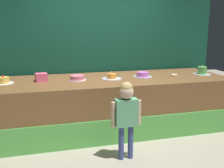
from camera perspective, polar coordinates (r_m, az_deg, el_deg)
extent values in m
plane|color=#ADA38E|center=(4.35, 2.19, -12.40)|extent=(12.00, 12.00, 0.00)
cube|color=brown|center=(4.82, -0.22, -4.15)|extent=(4.15, 1.38, 0.91)
cube|color=#59B24C|center=(4.26, 2.26, -9.95)|extent=(4.15, 0.02, 0.41)
cube|color=#144C38|center=(5.40, -2.43, 8.83)|extent=(4.79, 0.08, 2.99)
cylinder|color=#3F4C8C|center=(3.79, 1.95, -12.30)|extent=(0.08, 0.08, 0.48)
cylinder|color=#3F4C8C|center=(3.83, 3.93, -12.06)|extent=(0.08, 0.08, 0.48)
cube|color=#66B27F|center=(3.65, 3.02, -6.03)|extent=(0.30, 0.14, 0.38)
cylinder|color=beige|center=(3.61, 0.28, -6.48)|extent=(0.06, 0.06, 0.34)
cylinder|color=beige|center=(3.71, 5.68, -5.98)|extent=(0.06, 0.06, 0.34)
sphere|color=beige|center=(3.57, 3.07, -1.69)|extent=(0.19, 0.19, 0.19)
sphere|color=tan|center=(3.56, 3.08, -0.86)|extent=(0.16, 0.16, 0.16)
cube|color=#F15D80|center=(4.62, -14.72, 1.40)|extent=(0.21, 0.19, 0.13)
torus|color=beige|center=(5.07, 12.96, 1.86)|extent=(0.12, 0.12, 0.04)
cylinder|color=white|center=(4.62, -21.96, 0.14)|extent=(0.32, 0.32, 0.01)
cylinder|color=#F2BF4C|center=(4.61, -22.01, 0.78)|extent=(0.19, 0.19, 0.09)
sphere|color=red|center=(4.60, -22.08, 1.56)|extent=(0.03, 0.03, 0.03)
cylinder|color=white|center=(4.60, -7.33, 0.87)|extent=(0.30, 0.30, 0.01)
cylinder|color=pink|center=(4.59, -7.34, 1.37)|extent=(0.24, 0.24, 0.07)
cylinder|color=silver|center=(4.67, -0.08, 1.14)|extent=(0.34, 0.34, 0.01)
cylinder|color=orange|center=(4.66, -0.08, 1.69)|extent=(0.15, 0.15, 0.08)
cone|color=#F2E566|center=(4.64, -0.08, 2.54)|extent=(0.02, 0.02, 0.06)
cylinder|color=silver|center=(4.88, 6.48, 1.56)|extent=(0.34, 0.34, 0.01)
cylinder|color=#CC66D8|center=(4.87, 6.49, 2.07)|extent=(0.21, 0.21, 0.08)
cylinder|color=silver|center=(5.38, 18.45, 1.98)|extent=(0.33, 0.33, 0.01)
cylinder|color=#59B259|center=(5.36, 18.51, 2.76)|extent=(0.17, 0.17, 0.14)
cone|color=#F2E566|center=(5.35, 18.57, 3.73)|extent=(0.02, 0.02, 0.04)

